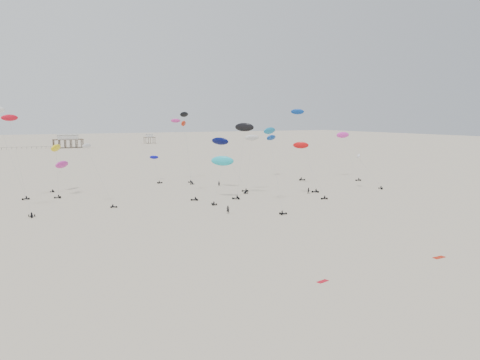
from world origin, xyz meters
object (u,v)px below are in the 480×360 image
rig_4 (186,129)px  rig_9 (306,156)px  pavilion_small (149,139)px  pavilion_main (68,142)px  rig_0 (6,141)px  spectator_0 (228,213)px

rig_4 → rig_9: 51.30m
pavilion_small → rig_9: (-35.51, -285.16, 8.06)m
pavilion_main → rig_0: bearing=-99.7°
spectator_0 → rig_9: bearing=-136.1°
pavilion_small → spectator_0: bearing=-102.5°
pavilion_small → rig_0: 296.25m
pavilion_main → pavilion_small: size_ratio=2.33×
rig_0 → rig_4: size_ratio=1.05×
rig_0 → pavilion_small: bearing=-105.5°
pavilion_main → rig_9: bearing=-82.3°
rig_9 → rig_4: bearing=20.0°
spectator_0 → rig_0: bearing=-4.8°
pavilion_small → rig_4: 244.50m
rig_0 → spectator_0: bearing=159.8°
rig_9 → pavilion_main: bearing=6.0°
pavilion_small → rig_0: (-111.82, -274.00, 13.59)m
rig_0 → spectator_0: size_ratio=11.74×
pavilion_small → rig_0: rig_0 is taller
pavilion_small → rig_9: 287.47m
pavilion_small → rig_4: (-54.33, -237.93, 14.89)m
pavilion_main → spectator_0: size_ratio=9.48×
pavilion_small → pavilion_main: bearing=-156.8°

